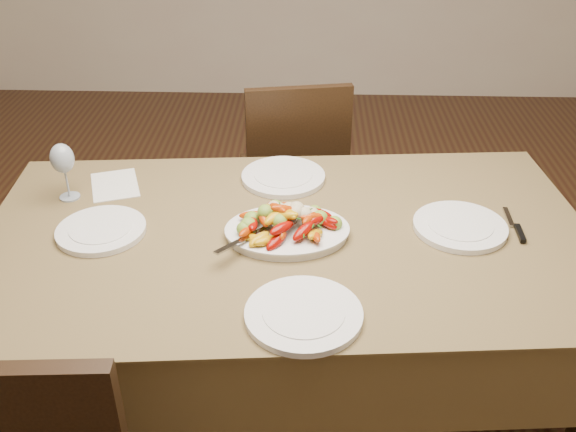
# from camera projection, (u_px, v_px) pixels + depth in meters

# --- Properties ---
(floor) EXTENTS (6.00, 6.00, 0.00)m
(floor) POSITION_uv_depth(u_px,v_px,m) (300.00, 377.00, 2.45)
(floor) COLOR #382010
(floor) RESTS_ON ground
(dining_table) EXTENTS (1.92, 1.19, 0.76)m
(dining_table) POSITION_uv_depth(u_px,v_px,m) (288.00, 329.00, 2.12)
(dining_table) COLOR brown
(dining_table) RESTS_ON ground
(chair_far) EXTENTS (0.49, 0.49, 0.95)m
(chair_far) POSITION_uv_depth(u_px,v_px,m) (291.00, 174.00, 2.85)
(chair_far) COLOR black
(chair_far) RESTS_ON ground
(serving_platter) EXTENTS (0.38, 0.29, 0.02)m
(serving_platter) POSITION_uv_depth(u_px,v_px,m) (287.00, 233.00, 1.91)
(serving_platter) COLOR white
(serving_platter) RESTS_ON dining_table
(roasted_vegetables) EXTENTS (0.31, 0.22, 0.09)m
(roasted_vegetables) POSITION_uv_depth(u_px,v_px,m) (287.00, 217.00, 1.88)
(roasted_vegetables) COLOR #7F0802
(roasted_vegetables) RESTS_ON serving_platter
(serving_spoon) EXTENTS (0.26, 0.22, 0.03)m
(serving_spoon) POSITION_uv_depth(u_px,v_px,m) (265.00, 230.00, 1.85)
(serving_spoon) COLOR #9EA0A8
(serving_spoon) RESTS_ON serving_platter
(plate_left) EXTENTS (0.27, 0.27, 0.02)m
(plate_left) POSITION_uv_depth(u_px,v_px,m) (101.00, 230.00, 1.92)
(plate_left) COLOR white
(plate_left) RESTS_ON dining_table
(plate_right) EXTENTS (0.28, 0.28, 0.02)m
(plate_right) POSITION_uv_depth(u_px,v_px,m) (460.00, 227.00, 1.94)
(plate_right) COLOR white
(plate_right) RESTS_ON dining_table
(plate_far) EXTENTS (0.29, 0.29, 0.02)m
(plate_far) POSITION_uv_depth(u_px,v_px,m) (283.00, 177.00, 2.21)
(plate_far) COLOR white
(plate_far) RESTS_ON dining_table
(plate_near) EXTENTS (0.30, 0.30, 0.02)m
(plate_near) POSITION_uv_depth(u_px,v_px,m) (304.00, 315.00, 1.60)
(plate_near) COLOR white
(plate_near) RESTS_ON dining_table
(wine_glass) EXTENTS (0.08, 0.08, 0.20)m
(wine_glass) POSITION_uv_depth(u_px,v_px,m) (64.00, 170.00, 2.06)
(wine_glass) COLOR #8C99A5
(wine_glass) RESTS_ON dining_table
(menu_card) EXTENTS (0.21, 0.25, 0.00)m
(menu_card) POSITION_uv_depth(u_px,v_px,m) (115.00, 185.00, 2.18)
(menu_card) COLOR silver
(menu_card) RESTS_ON dining_table
(table_knife) EXTENTS (0.03, 0.20, 0.01)m
(table_knife) POSITION_uv_depth(u_px,v_px,m) (515.00, 226.00, 1.95)
(table_knife) COLOR #9EA0A8
(table_knife) RESTS_ON dining_table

